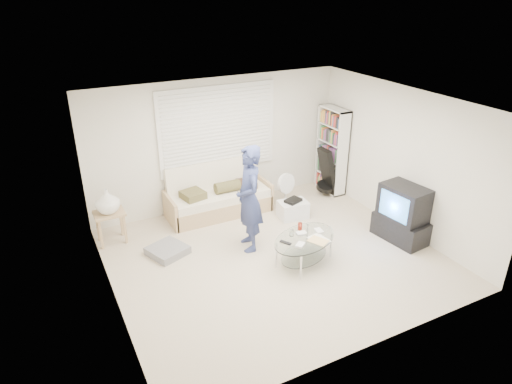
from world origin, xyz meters
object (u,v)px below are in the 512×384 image
coffee_table (305,243)px  bookshelf (332,150)px  futon_sofa (218,198)px  tv_unit (402,214)px

coffee_table → bookshelf: bearing=46.5°
futon_sofa → coffee_table: bearing=-76.1°
futon_sofa → bookshelf: size_ratio=1.11×
futon_sofa → tv_unit: tv_unit is taller
futon_sofa → coffee_table: futon_sofa is taller
bookshelf → tv_unit: (-0.13, -2.23, -0.41)m
tv_unit → bookshelf: bearing=86.8°
futon_sofa → bookshelf: 2.58m
bookshelf → coffee_table: bearing=-133.5°
bookshelf → tv_unit: bearing=-93.2°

